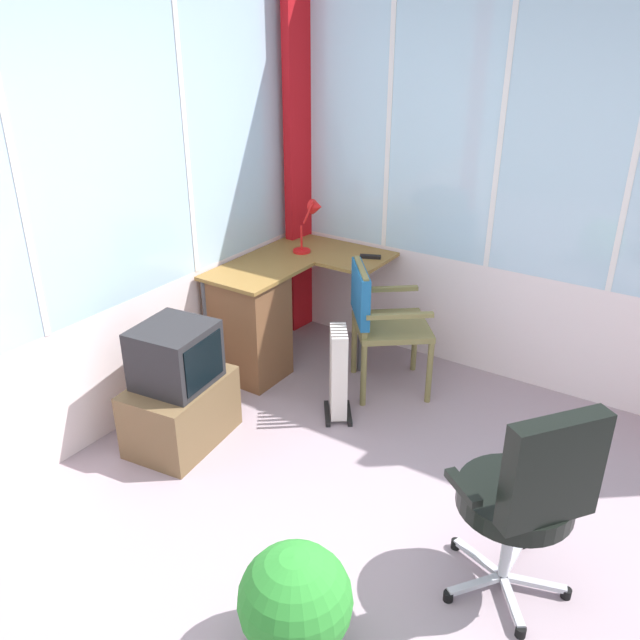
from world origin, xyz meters
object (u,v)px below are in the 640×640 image
at_px(desk, 256,319).
at_px(tv_on_stand, 179,392).
at_px(wooden_armchair, 375,312).
at_px(potted_plant, 295,603).
at_px(tv_remote, 370,257).
at_px(space_heater, 338,371).
at_px(desk_lamp, 313,217).
at_px(office_chair, 529,491).

bearing_deg(desk, tv_on_stand, -170.97).
relative_size(wooden_armchair, tv_on_stand, 1.17).
height_order(desk, potted_plant, desk).
relative_size(desk, wooden_armchair, 1.33).
distance_m(desk, tv_remote, 0.94).
xyz_separation_m(tv_remote, tv_on_stand, (-1.59, 0.38, -0.45)).
bearing_deg(space_heater, potted_plant, -153.32).
distance_m(desk_lamp, tv_remote, 0.51).
bearing_deg(tv_on_stand, office_chair, -91.56).
xyz_separation_m(wooden_armchair, tv_on_stand, (-1.18, 0.66, -0.24)).
height_order(wooden_armchair, tv_on_stand, wooden_armchair).
relative_size(desk_lamp, office_chair, 0.38).
height_order(office_chair, tv_on_stand, office_chair).
distance_m(tv_remote, tv_on_stand, 1.70).
xyz_separation_m(tv_remote, space_heater, (-0.82, -0.25, -0.48)).
bearing_deg(potted_plant, office_chair, -40.19).
distance_m(tv_on_stand, space_heater, 0.99).
xyz_separation_m(desk, desk_lamp, (0.59, -0.09, 0.61)).
height_order(desk_lamp, space_heater, desk_lamp).
distance_m(desk, office_chair, 2.43).
distance_m(wooden_armchair, space_heater, 0.49).
bearing_deg(desk_lamp, office_chair, -126.20).
relative_size(desk_lamp, potted_plant, 0.75).
height_order(desk_lamp, potted_plant, desk_lamp).
relative_size(wooden_armchair, office_chair, 0.88).
distance_m(desk, potted_plant, 2.34).
xyz_separation_m(wooden_armchair, space_heater, (-0.41, 0.03, -0.27)).
xyz_separation_m(desk, office_chair, (-0.97, -2.22, 0.18)).
height_order(tv_remote, tv_on_stand, tv_remote).
height_order(tv_remote, space_heater, tv_remote).
xyz_separation_m(tv_remote, potted_plant, (-2.41, -1.05, -0.52)).
distance_m(tv_on_stand, potted_plant, 1.65).
relative_size(desk, potted_plant, 2.30).
bearing_deg(tv_on_stand, desk_lamp, 2.03).
bearing_deg(tv_remote, wooden_armchair, -169.63).
bearing_deg(tv_remote, potted_plant, -179.96).
xyz_separation_m(desk_lamp, potted_plant, (-2.32, -1.48, -0.76)).
xyz_separation_m(wooden_armchair, potted_plant, (-2.00, -0.77, -0.31)).
bearing_deg(potted_plant, desk_lamp, 32.57).
distance_m(wooden_armchair, potted_plant, 2.17).
height_order(wooden_armchair, space_heater, wooden_armchair).
height_order(wooden_armchair, potted_plant, wooden_armchair).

